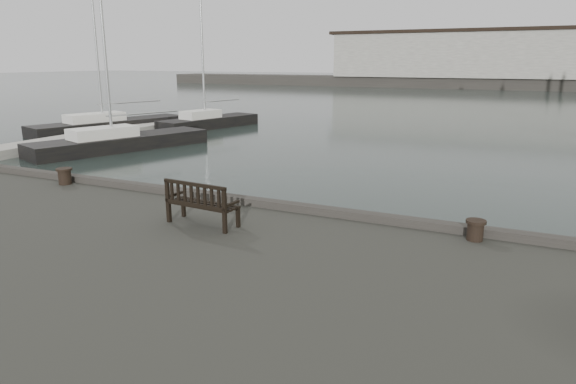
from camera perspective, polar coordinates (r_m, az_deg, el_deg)
name	(u,v)px	position (r m, az deg, el deg)	size (l,w,h in m)	color
ground	(264,262)	(13.39, -2.65, -7.82)	(400.00, 400.00, 0.00)	black
pontoon	(45,145)	(33.62, -25.38, 4.78)	(2.00, 24.00, 0.50)	#BAB7AC
breakwater	(477,65)	(103.45, 20.24, 13.12)	(140.00, 9.50, 12.20)	#383530
bench	(202,211)	(11.36, -9.53, -2.14)	(1.71, 0.71, 0.96)	black
bollard_left	(65,176)	(16.29, -23.56, 1.62)	(0.45, 0.45, 0.47)	black
bollard_right	(475,230)	(10.95, 20.10, -4.00)	(0.40, 0.40, 0.42)	black
yacht_b	(111,128)	(40.34, -19.08, 6.76)	(5.80, 11.82, 15.10)	black
yacht_c	(121,145)	(31.64, -18.02, 4.94)	(5.82, 10.73, 13.98)	black
yacht_d	(209,125)	(40.65, -8.72, 7.41)	(4.26, 8.94, 11.01)	black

